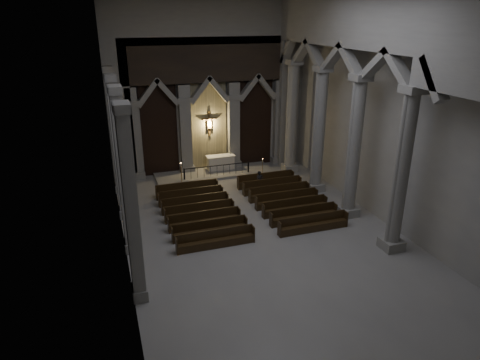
% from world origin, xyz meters
% --- Properties ---
extents(room, '(24.00, 24.10, 12.00)m').
position_xyz_m(room, '(0.00, 0.00, 7.60)').
color(room, gray).
rests_on(room, ground).
extents(sanctuary_wall, '(14.00, 0.77, 12.00)m').
position_xyz_m(sanctuary_wall, '(0.00, 11.54, 6.62)').
color(sanctuary_wall, gray).
rests_on(sanctuary_wall, ground).
extents(right_arcade, '(1.00, 24.00, 12.00)m').
position_xyz_m(right_arcade, '(5.50, 1.33, 7.83)').
color(right_arcade, gray).
rests_on(right_arcade, ground).
extents(left_pilasters, '(0.60, 13.00, 8.03)m').
position_xyz_m(left_pilasters, '(-6.75, 3.50, 3.91)').
color(left_pilasters, gray).
rests_on(left_pilasters, ground).
extents(sanctuary_step, '(8.50, 2.60, 0.15)m').
position_xyz_m(sanctuary_step, '(0.00, 10.60, 0.07)').
color(sanctuary_step, gray).
rests_on(sanctuary_step, ground).
extents(altar, '(2.09, 0.84, 1.06)m').
position_xyz_m(altar, '(0.62, 11.04, 0.68)').
color(altar, silver).
rests_on(altar, sanctuary_step).
extents(altar_rail, '(4.81, 0.09, 0.94)m').
position_xyz_m(altar_rail, '(0.00, 9.83, 0.63)').
color(altar_rail, black).
rests_on(altar_rail, ground).
extents(candle_stand_left, '(0.27, 0.27, 1.63)m').
position_xyz_m(candle_stand_left, '(-2.68, 9.18, 0.44)').
color(candle_stand_left, '#B08136').
rests_on(candle_stand_left, ground).
extents(candle_stand_right, '(0.23, 0.23, 1.33)m').
position_xyz_m(candle_stand_right, '(3.16, 9.05, 0.36)').
color(candle_stand_right, '#B08136').
rests_on(candle_stand_right, ground).
extents(pews, '(9.40, 7.28, 0.89)m').
position_xyz_m(pews, '(-0.00, 3.85, 0.29)').
color(pews, black).
rests_on(pews, ground).
extents(worshipper, '(0.51, 0.37, 1.31)m').
position_xyz_m(worshipper, '(2.03, 6.71, 0.65)').
color(worshipper, black).
rests_on(worshipper, ground).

